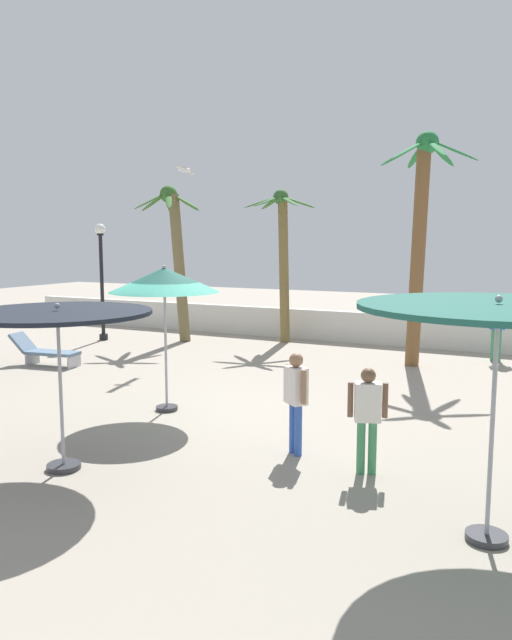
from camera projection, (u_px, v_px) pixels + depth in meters
ground_plane at (184, 410)px, 11.80m from camera, size 56.00×56.00×0.00m
boundary_wall at (335, 326)px, 19.94m from camera, size 25.20×0.30×1.00m
patio_umbrella_0 at (498, 316)px, 6.36m from camera, size 2.95×2.95×2.72m
patio_umbrella_2 at (164, 281)px, 11.50m from camera, size 2.11×2.11×2.82m
patio_umbrella_3 at (58, 321)px, 8.50m from camera, size 2.63×2.63×2.42m
palm_tree_0 at (176, 246)px, 19.73m from camera, size 2.39×2.15×5.07m
palm_tree_1 at (283, 247)px, 19.47m from camera, size 2.33×2.30×4.91m
palm_tree_2 at (420, 227)px, 15.57m from camera, size 2.52×2.35×6.02m
lamp_post_1 at (101, 271)px, 19.92m from camera, size 0.35×0.35×3.83m
lounge_chair_0 at (45, 351)px, 16.04m from camera, size 1.95×0.80×0.84m
guest_0 at (367, 411)px, 8.49m from camera, size 0.53×0.35×1.53m
guest_1 at (497, 323)px, 16.53m from camera, size 0.53×0.35×1.75m
guest_2 at (296, 394)px, 9.27m from camera, size 0.45×0.41×1.59m
seagull_1 at (185, 170)px, 17.39m from camera, size 0.42×1.35×0.18m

